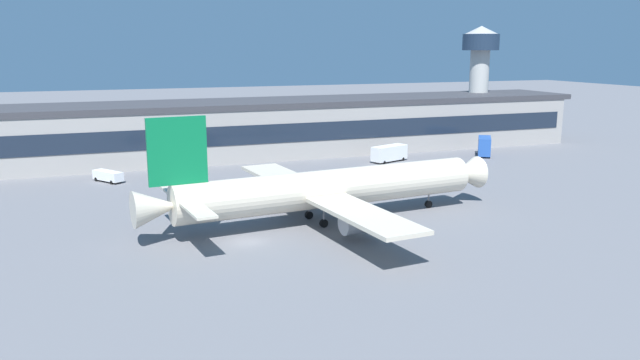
% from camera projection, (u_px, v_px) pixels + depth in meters
% --- Properties ---
extents(ground_plane, '(600.00, 600.00, 0.00)m').
position_uv_depth(ground_plane, '(248.00, 242.00, 77.42)').
color(ground_plane, slate).
extents(terminal_building, '(190.26, 19.71, 12.08)m').
position_uv_depth(terminal_building, '(175.00, 132.00, 131.92)').
color(terminal_building, '#9E9993').
rests_on(terminal_building, ground_plane).
extents(airliner, '(52.06, 44.55, 15.40)m').
position_uv_depth(airliner, '(324.00, 189.00, 85.26)').
color(airliner, beige).
rests_on(airliner, ground_plane).
extents(control_tower, '(9.19, 9.19, 28.67)m').
position_uv_depth(control_tower, '(479.00, 69.00, 159.92)').
color(control_tower, '#B7B7B2').
rests_on(control_tower, ground_plane).
extents(catering_truck, '(6.21, 7.41, 4.15)m').
position_uv_depth(catering_truck, '(484.00, 146.00, 137.78)').
color(catering_truck, '#2651A5').
rests_on(catering_truck, ground_plane).
extents(fuel_truck, '(8.84, 5.67, 3.35)m').
position_uv_depth(fuel_truck, '(389.00, 153.00, 131.05)').
color(fuel_truck, white).
rests_on(fuel_truck, ground_plane).
extents(belt_loader, '(5.18, 6.45, 1.95)m').
position_uv_depth(belt_loader, '(108.00, 175.00, 111.57)').
color(belt_loader, white).
rests_on(belt_loader, ground_plane).
extents(traffic_cone_0, '(0.59, 0.59, 0.74)m').
position_uv_depth(traffic_cone_0, '(408.00, 228.00, 82.06)').
color(traffic_cone_0, '#F2590C').
rests_on(traffic_cone_0, ground_plane).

